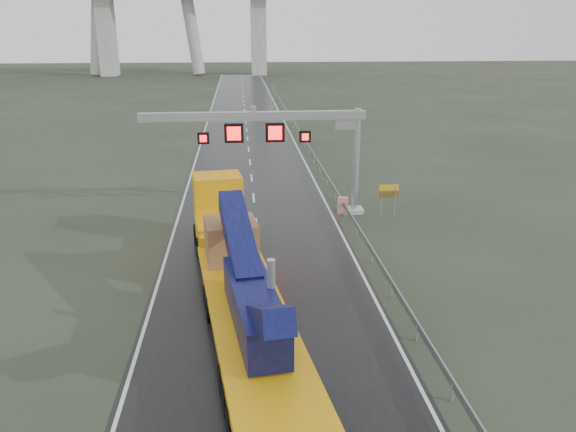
{
  "coord_description": "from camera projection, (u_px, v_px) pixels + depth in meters",
  "views": [
    {
      "loc": [
        -0.96,
        -18.76,
        12.25
      ],
      "look_at": [
        1.39,
        8.07,
        3.2
      ],
      "focal_mm": 35.0,
      "sensor_mm": 36.0,
      "label": 1
    }
  ],
  "objects": [
    {
      "name": "striped_barrier",
      "position": [
        343.0,
        205.0,
        38.81
      ],
      "size": [
        0.72,
        0.43,
        1.17
      ],
      "primitive_type": "cube",
      "rotation": [
        0.0,
        0.0,
        -0.09
      ],
      "color": "red",
      "rests_on": "ground"
    },
    {
      "name": "guardrail",
      "position": [
        319.0,
        163.0,
        50.31
      ],
      "size": [
        0.2,
        140.0,
        1.4
      ],
      "primitive_type": null,
      "color": "gray",
      "rests_on": "ground"
    },
    {
      "name": "ground",
      "position": [
        270.0,
        361.0,
        21.7
      ],
      "size": [
        400.0,
        400.0,
        0.0
      ],
      "primitive_type": "plane",
      "color": "#293122",
      "rests_on": "ground"
    },
    {
      "name": "road",
      "position": [
        249.0,
        149.0,
        59.47
      ],
      "size": [
        11.0,
        200.0,
        0.02
      ],
      "primitive_type": "cube",
      "color": "black",
      "rests_on": "ground"
    },
    {
      "name": "exit_sign_pair",
      "position": [
        389.0,
        194.0,
        37.88
      ],
      "size": [
        1.33,
        0.09,
        2.28
      ],
      "rotation": [
        0.0,
        0.0,
        0.03
      ],
      "color": "#9B9DA4",
      "rests_on": "ground"
    },
    {
      "name": "heavy_haul_truck",
      "position": [
        235.0,
        259.0,
        26.43
      ],
      "size": [
        5.79,
        21.34,
        4.97
      ],
      "rotation": [
        0.0,
        0.0,
        0.13
      ],
      "color": "orange",
      "rests_on": "ground"
    },
    {
      "name": "sign_gantry",
      "position": [
        286.0,
        134.0,
        37.08
      ],
      "size": [
        14.9,
        1.2,
        7.42
      ],
      "color": "#9FA09B",
      "rests_on": "ground"
    }
  ]
}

